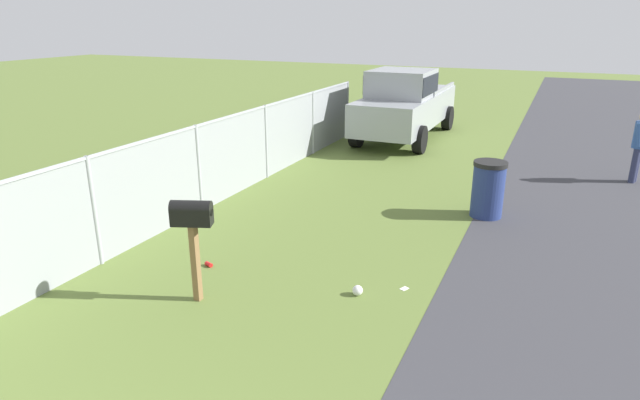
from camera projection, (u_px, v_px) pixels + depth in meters
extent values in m
cube|color=brown|center=(196.00, 263.00, 6.88)|extent=(0.09, 0.09, 1.06)
cube|color=black|center=(192.00, 217.00, 6.67)|extent=(0.37, 0.55, 0.22)
cylinder|color=black|center=(191.00, 208.00, 6.64)|extent=(0.37, 0.55, 0.20)
cube|color=red|center=(197.00, 209.00, 6.75)|extent=(0.02, 0.04, 0.18)
cube|color=#93999E|center=(406.00, 109.00, 16.20)|extent=(5.43, 1.83, 0.90)
cube|color=#93999E|center=(402.00, 83.00, 15.37)|extent=(1.85, 1.68, 0.76)
cube|color=black|center=(402.00, 83.00, 15.37)|extent=(1.80, 1.71, 0.53)
cube|color=#93999E|center=(444.00, 89.00, 16.73)|extent=(2.82, 0.09, 0.12)
cube|color=#93999E|center=(392.00, 86.00, 17.39)|extent=(2.82, 0.09, 0.12)
cylinder|color=black|center=(420.00, 140.00, 14.46)|extent=(0.76, 0.26, 0.76)
cylinder|color=black|center=(357.00, 134.00, 15.17)|extent=(0.76, 0.26, 0.76)
cylinder|color=black|center=(448.00, 118.00, 17.55)|extent=(0.76, 0.26, 0.76)
cylinder|color=black|center=(394.00, 114.00, 18.26)|extent=(0.76, 0.26, 0.76)
cylinder|color=navy|center=(488.00, 191.00, 9.84)|extent=(0.58, 0.58, 0.97)
cylinder|color=black|center=(491.00, 164.00, 9.67)|extent=(0.61, 0.61, 0.08)
cylinder|color=#2D3351|center=(636.00, 165.00, 11.97)|extent=(0.14, 0.14, 0.78)
cylinder|color=#2D3351|center=(634.00, 166.00, 11.88)|extent=(0.14, 0.14, 0.78)
cylinder|color=#335999|center=(639.00, 135.00, 11.56)|extent=(0.09, 0.17, 0.54)
cylinder|color=#9EA3A8|center=(94.00, 211.00, 7.81)|extent=(0.07, 0.07, 1.67)
cylinder|color=#9EA3A8|center=(199.00, 169.00, 9.98)|extent=(0.07, 0.07, 1.67)
cylinder|color=#9EA3A8|center=(266.00, 142.00, 12.14)|extent=(0.07, 0.07, 1.67)
cylinder|color=#9EA3A8|center=(313.00, 123.00, 14.31)|extent=(0.07, 0.07, 1.67)
cylinder|color=#9EA3A8|center=(347.00, 109.00, 16.47)|extent=(0.07, 0.07, 1.67)
cube|color=#9EA3A8|center=(195.00, 126.00, 9.72)|extent=(15.07, 0.04, 0.04)
cube|color=gray|center=(199.00, 169.00, 9.98)|extent=(15.07, 0.01, 1.67)
cube|color=silver|center=(404.00, 288.00, 7.33)|extent=(0.14, 0.13, 0.01)
cylinder|color=red|center=(209.00, 264.00, 7.97)|extent=(0.10, 0.13, 0.07)
sphere|color=silver|center=(358.00, 290.00, 7.14)|extent=(0.14, 0.14, 0.14)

